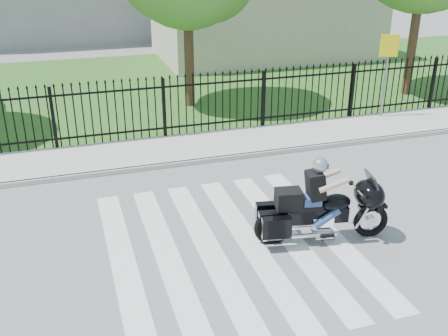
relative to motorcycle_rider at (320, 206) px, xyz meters
name	(u,v)px	position (x,y,z in m)	size (l,w,h in m)	color
ground	(230,246)	(-1.69, 0.26, -0.72)	(120.00, 120.00, 0.00)	slate
crosswalk	(230,246)	(-1.69, 0.26, -0.71)	(5.00, 5.50, 0.01)	silver
sidewalk	(173,150)	(-1.69, 5.26, -0.66)	(40.00, 2.00, 0.12)	#ADAAA3
curb	(181,164)	(-1.69, 4.26, -0.66)	(40.00, 0.12, 0.12)	#ADAAA3
grass_strip	(134,87)	(-1.69, 12.26, -0.71)	(40.00, 12.00, 0.02)	#2A5B1F
iron_fence	(164,109)	(-1.69, 6.26, 0.19)	(26.00, 0.04, 1.80)	black
building_low	(265,19)	(5.31, 16.26, 1.03)	(10.00, 6.00, 3.50)	beige
motorcycle_rider	(320,206)	(0.00, 0.00, 0.00)	(2.63, 1.15, 1.75)	black
traffic_sign	(388,59)	(5.25, 5.95, 1.24)	(0.55, 0.20, 2.57)	slate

